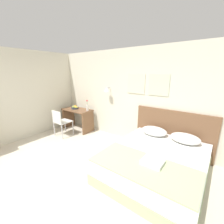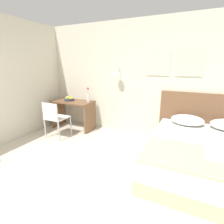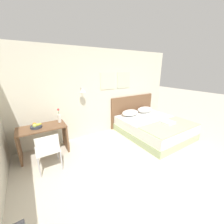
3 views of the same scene
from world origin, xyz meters
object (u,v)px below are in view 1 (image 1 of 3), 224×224
at_px(throw_blanket, 143,166).
at_px(desk_chair, 60,121).
at_px(desk, 78,116).
at_px(pillow_right, 185,138).
at_px(folded_towel_near_foot, 152,162).
at_px(fruit_bowl, 75,108).
at_px(bed, 155,163).
at_px(headboard, 172,132).
at_px(flower_vase, 87,107).
at_px(pillow_left, 154,131).

distance_m(throw_blanket, desk_chair, 3.18).
bearing_deg(desk, pillow_right, 0.92).
relative_size(folded_towel_near_foot, fruit_bowl, 1.32).
height_order(bed, folded_towel_near_foot, folded_towel_near_foot).
xyz_separation_m(folded_towel_near_foot, desk, (-3.24, 1.16, -0.04)).
relative_size(bed, desk, 1.91).
distance_m(headboard, pillow_right, 0.46).
height_order(headboard, desk, headboard).
relative_size(bed, pillow_right, 3.27).
xyz_separation_m(desk_chair, flower_vase, (0.43, 0.78, 0.36)).
bearing_deg(flower_vase, desk_chair, -118.93).
bearing_deg(desk, fruit_bowl, -176.69).
bearing_deg(bed, flower_vase, 164.03).
xyz_separation_m(headboard, folded_towel_near_foot, (0.10, -1.51, -0.00)).
xyz_separation_m(bed, folded_towel_near_foot, (0.10, -0.45, 0.31)).
height_order(pillow_right, throw_blanket, pillow_right).
xyz_separation_m(throw_blanket, folded_towel_near_foot, (0.10, 0.14, 0.04)).
bearing_deg(pillow_right, throw_blanket, -104.63).
bearing_deg(pillow_right, desk, -179.08).
distance_m(headboard, fruit_bowl, 3.28).
bearing_deg(folded_towel_near_foot, desk, 160.33).
height_order(bed, throw_blanket, throw_blanket).
height_order(pillow_left, desk, desk).
bearing_deg(bed, desk_chair, -179.89).
distance_m(bed, desk, 3.23).
bearing_deg(fruit_bowl, pillow_left, 1.23).
xyz_separation_m(headboard, fruit_bowl, (-3.25, -0.36, 0.24)).
bearing_deg(pillow_left, bed, -65.05).
relative_size(desk, flower_vase, 2.90).
height_order(headboard, pillow_left, headboard).
distance_m(pillow_left, folded_towel_near_foot, 1.30).
xyz_separation_m(headboard, throw_blanket, (0.00, -1.65, -0.04)).
relative_size(bed, fruit_bowl, 7.86).
bearing_deg(desk_chair, folded_towel_near_foot, -7.87).
bearing_deg(folded_towel_near_foot, fruit_bowl, 161.03).
distance_m(headboard, flower_vase, 2.73).
height_order(desk, desk_chair, desk_chair).
bearing_deg(desk_chair, pillow_left, 15.45).
height_order(bed, headboard, headboard).
relative_size(bed, desk_chair, 2.40).
distance_m(pillow_left, throw_blanket, 1.41).
bearing_deg(flower_vase, pillow_left, -0.27).
bearing_deg(throw_blanket, flower_vase, 153.13).
xyz_separation_m(headboard, flower_vase, (-2.70, -0.28, 0.32)).
relative_size(desk_chair, fruit_bowl, 3.28).
bearing_deg(pillow_right, folded_towel_near_foot, -101.85).
height_order(throw_blanket, fruit_bowl, fruit_bowl).
bearing_deg(bed, pillow_left, 114.95).
bearing_deg(throw_blanket, pillow_right, 75.37).
relative_size(pillow_left, flower_vase, 1.69).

